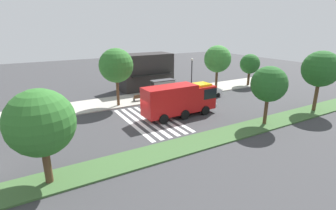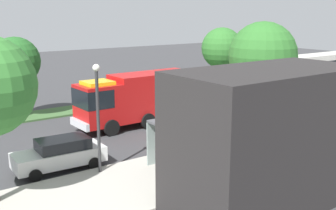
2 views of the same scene
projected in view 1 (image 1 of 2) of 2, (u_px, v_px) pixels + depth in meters
ground_plane at (145, 121)px, 28.14m from camera, size 120.00×120.00×0.00m
sidewalk at (118, 102)px, 35.23m from camera, size 60.00×5.58×0.14m
median_strip at (181, 147)px, 22.08m from camera, size 60.00×3.00×0.14m
crosswalk at (150, 120)px, 28.47m from camera, size 4.95×10.50×0.01m
fire_truck at (181, 99)px, 29.31m from camera, size 9.09×2.88×3.72m
parked_car_mid at (206, 91)px, 37.55m from camera, size 4.72×2.26×1.66m
bus_stop_shelter at (164, 85)px, 36.92m from camera, size 3.50×1.40×2.46m
bench_near_shelter at (139, 97)px, 35.36m from camera, size 1.60×0.50×0.90m
street_lamp at (192, 73)px, 37.62m from camera, size 0.36×0.36×5.48m
storefront_building at (145, 72)px, 41.58m from camera, size 8.41×5.01×5.84m
sidewalk_tree_west at (116, 66)px, 31.91m from camera, size 4.31×4.31×7.36m
sidewalk_tree_center at (218, 59)px, 39.95m from camera, size 4.22×4.22×7.11m
sidewalk_tree_east at (250, 64)px, 43.88m from camera, size 3.37×3.37×5.39m
median_tree_far_west at (41, 123)px, 15.76m from camera, size 4.27×4.27×6.35m
median_tree_west at (269, 84)px, 25.89m from camera, size 3.66×3.66×6.13m
median_tree_center at (321, 69)px, 29.95m from camera, size 4.24×4.24×7.24m
fire_hydrant at (3, 121)px, 26.75m from camera, size 0.28×0.28×0.70m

